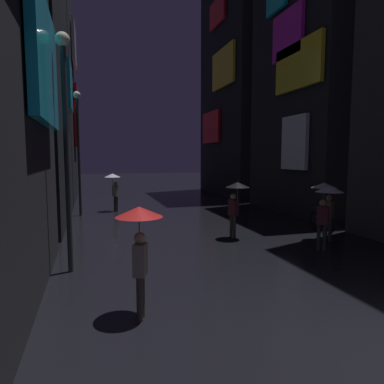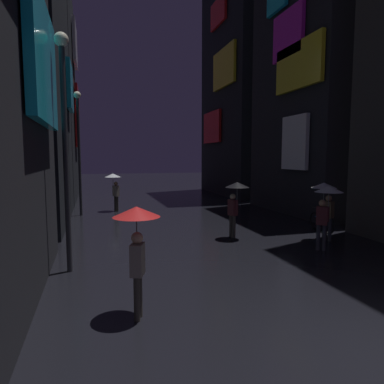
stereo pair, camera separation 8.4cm
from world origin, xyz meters
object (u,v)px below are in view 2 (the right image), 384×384
object	(u,v)px
pedestrian_far_right_red	(137,231)
streetlamp_left_near	(65,128)
pedestrian_foreground_left_clear	(327,200)
streetlamp_left_far	(79,140)
pedestrian_midstreet_centre_clear	(114,182)
bicycle_parked_at_storefront	(322,222)
pedestrian_near_crossing_black	(236,194)
pedestrian_midstreet_left_clear	(325,195)

from	to	relation	value
pedestrian_far_right_red	streetlamp_left_near	distance (m)	4.01
pedestrian_foreground_left_clear	streetlamp_left_far	distance (m)	12.38
pedestrian_midstreet_centre_clear	streetlamp_left_far	size ratio (longest dim) A/B	0.33
pedestrian_midstreet_centre_clear	streetlamp_left_near	distance (m)	10.51
streetlamp_left_near	bicycle_parked_at_storefront	bearing A→B (deg)	13.68
pedestrian_midstreet_centre_clear	pedestrian_foreground_left_clear	world-z (taller)	same
pedestrian_midstreet_centre_clear	pedestrian_foreground_left_clear	xyz separation A→B (m)	(6.12, -10.27, 0.00)
pedestrian_midstreet_centre_clear	streetlamp_left_far	bearing A→B (deg)	-150.79
bicycle_parked_at_storefront	pedestrian_foreground_left_clear	bearing A→B (deg)	-124.79
pedestrian_near_crossing_black	streetlamp_left_far	distance (m)	9.23
pedestrian_midstreet_left_clear	streetlamp_left_near	xyz separation A→B (m)	(-8.75, -1.07, 2.12)
streetlamp_left_near	pedestrian_midstreet_centre_clear	bearing A→B (deg)	80.14
pedestrian_near_crossing_black	pedestrian_midstreet_left_clear	bearing A→B (deg)	-22.42
pedestrian_far_right_red	pedestrian_midstreet_left_clear	size ratio (longest dim) A/B	1.00
pedestrian_far_right_red	streetlamp_left_far	distance (m)	12.52
pedestrian_far_right_red	bicycle_parked_at_storefront	world-z (taller)	pedestrian_far_right_red
bicycle_parked_at_storefront	pedestrian_midstreet_centre_clear	bearing A→B (deg)	135.11
pedestrian_foreground_left_clear	streetlamp_left_near	bearing A→B (deg)	179.05
pedestrian_midstreet_centre_clear	pedestrian_midstreet_left_clear	bearing A→B (deg)	-52.37
streetlamp_left_far	bicycle_parked_at_storefront	bearing A→B (deg)	-35.39
pedestrian_midstreet_centre_clear	bicycle_parked_at_storefront	world-z (taller)	pedestrian_midstreet_centre_clear
pedestrian_near_crossing_black	pedestrian_foreground_left_clear	bearing A→B (deg)	-48.96
bicycle_parked_at_storefront	streetlamp_left_near	distance (m)	10.45
pedestrian_midstreet_left_clear	streetlamp_left_far	bearing A→B (deg)	137.28
pedestrian_midstreet_left_clear	pedestrian_midstreet_centre_clear	bearing A→B (deg)	127.63
pedestrian_midstreet_left_clear	bicycle_parked_at_storefront	distance (m)	1.99
bicycle_parked_at_storefront	streetlamp_left_far	distance (m)	12.29
pedestrian_foreground_left_clear	pedestrian_midstreet_left_clear	bearing A→B (deg)	54.14
bicycle_parked_at_storefront	streetlamp_left_far	world-z (taller)	streetlamp_left_far
pedestrian_midstreet_centre_clear	bicycle_parked_at_storefront	bearing A→B (deg)	-44.89
pedestrian_midstreet_centre_clear	pedestrian_far_right_red	bearing A→B (deg)	-91.43
pedestrian_foreground_left_clear	streetlamp_left_far	bearing A→B (deg)	130.34
bicycle_parked_at_storefront	streetlamp_left_far	bearing A→B (deg)	144.61
streetlamp_left_near	pedestrian_near_crossing_black	bearing A→B (deg)	21.79
bicycle_parked_at_storefront	streetlamp_left_near	xyz separation A→B (m)	(-9.60, -2.34, 3.40)
pedestrian_near_crossing_black	bicycle_parked_at_storefront	distance (m)	4.04
pedestrian_near_crossing_black	bicycle_parked_at_storefront	bearing A→B (deg)	0.46
pedestrian_midstreet_centre_clear	bicycle_parked_at_storefront	xyz separation A→B (m)	(7.84, -7.80, -1.28)
pedestrian_far_right_red	pedestrian_foreground_left_clear	xyz separation A→B (m)	(6.45, 2.95, 0.00)
pedestrian_near_crossing_black	pedestrian_foreground_left_clear	distance (m)	3.23
pedestrian_foreground_left_clear	pedestrian_near_crossing_black	bearing A→B (deg)	131.04
pedestrian_midstreet_left_clear	streetlamp_left_near	world-z (taller)	streetlamp_left_near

